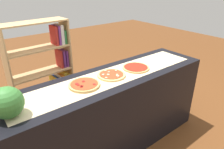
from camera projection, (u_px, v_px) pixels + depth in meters
The scene contains 8 objects.
ground_plane at pixel (112, 145), 2.47m from camera, with size 12.00×12.00×0.00m, color brown.
counter at pixel (112, 114), 2.27m from camera, with size 2.29×0.59×0.93m, color black.
parchment_paper at pixel (112, 76), 2.07m from camera, with size 2.07×0.39×0.00m, color beige.
pizza_pepperoni_0 at pixel (84, 85), 1.88m from camera, with size 0.29×0.29×0.03m.
pizza_mushroom_1 at pixel (111, 75), 2.07m from camera, with size 0.29×0.29×0.03m.
pizza_plain_2 at pixel (136, 68), 2.25m from camera, with size 0.29×0.29×0.02m.
watermelon at pixel (7, 103), 1.42m from camera, with size 0.23×0.23×0.23m, color #387A33.
bookshelf at pixel (50, 72), 2.83m from camera, with size 0.84×0.31×1.36m.
Camera 1 is at (-1.15, -1.47, 1.83)m, focal length 32.65 mm.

